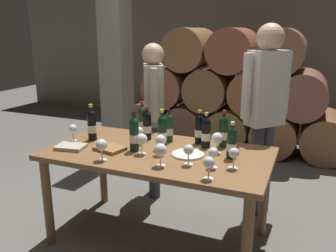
{
  "coord_description": "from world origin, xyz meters",
  "views": [
    {
      "loc": [
        1.04,
        -2.31,
        1.66
      ],
      "look_at": [
        0.0,
        0.2,
        0.91
      ],
      "focal_mm": 37.39,
      "sensor_mm": 36.0,
      "label": 1
    }
  ],
  "objects_px": {
    "wine_glass_10": "(161,150)",
    "taster_seated_left": "(154,108)",
    "wine_bottle_6": "(206,132)",
    "wine_glass_3": "(142,140)",
    "wine_glass_8": "(213,154)",
    "wine_bottle_7": "(92,125)",
    "sommelier_presenting": "(265,104)",
    "tasting_notebook": "(71,147)",
    "wine_bottle_9": "(169,128)",
    "wine_bottle_4": "(162,132)",
    "wine_bottle_5": "(232,142)",
    "wine_glass_5": "(101,146)",
    "wine_bottle_8": "(134,134)",
    "wine_glass_2": "(139,132)",
    "serving_plate": "(188,154)",
    "wine_bottle_3": "(142,121)",
    "leather_ledger": "(110,149)",
    "wine_glass_9": "(161,141)",
    "wine_bottle_1": "(147,125)",
    "wine_glass_6": "(234,154)",
    "wine_bottle_0": "(223,131)",
    "wine_glass_0": "(73,129)",
    "wine_glass_4": "(189,151)",
    "wine_bottle_2": "(199,129)",
    "wine_glass_1": "(209,163)",
    "dining_table": "(158,162)"
  },
  "relations": [
    {
      "from": "wine_glass_10",
      "to": "taster_seated_left",
      "type": "distance_m",
      "value": 1.11
    },
    {
      "from": "wine_bottle_6",
      "to": "wine_glass_3",
      "type": "xyz_separation_m",
      "value": [
        -0.39,
        -0.34,
        -0.01
      ]
    },
    {
      "from": "wine_glass_8",
      "to": "wine_bottle_7",
      "type": "bearing_deg",
      "value": 168.92
    },
    {
      "from": "wine_bottle_6",
      "to": "sommelier_presenting",
      "type": "height_order",
      "value": "sommelier_presenting"
    },
    {
      "from": "tasting_notebook",
      "to": "wine_bottle_9",
      "type": "bearing_deg",
      "value": 26.38
    },
    {
      "from": "sommelier_presenting",
      "to": "taster_seated_left",
      "type": "bearing_deg",
      "value": -178.37
    },
    {
      "from": "wine_bottle_4",
      "to": "wine_glass_10",
      "type": "relative_size",
      "value": 1.94
    },
    {
      "from": "wine_bottle_5",
      "to": "wine_glass_5",
      "type": "height_order",
      "value": "wine_bottle_5"
    },
    {
      "from": "wine_bottle_8",
      "to": "wine_glass_10",
      "type": "height_order",
      "value": "wine_bottle_8"
    },
    {
      "from": "wine_glass_2",
      "to": "serving_plate",
      "type": "relative_size",
      "value": 0.61
    },
    {
      "from": "wine_bottle_3",
      "to": "leather_ledger",
      "type": "bearing_deg",
      "value": -95.6
    },
    {
      "from": "sommelier_presenting",
      "to": "wine_glass_9",
      "type": "bearing_deg",
      "value": -127.79
    },
    {
      "from": "wine_bottle_3",
      "to": "wine_bottle_9",
      "type": "bearing_deg",
      "value": -16.72
    },
    {
      "from": "wine_bottle_1",
      "to": "wine_glass_6",
      "type": "bearing_deg",
      "value": -24.13
    },
    {
      "from": "wine_bottle_1",
      "to": "wine_bottle_4",
      "type": "bearing_deg",
      "value": -37.59
    },
    {
      "from": "wine_bottle_0",
      "to": "wine_glass_0",
      "type": "relative_size",
      "value": 2.06
    },
    {
      "from": "wine_glass_4",
      "to": "wine_glass_10",
      "type": "bearing_deg",
      "value": -150.44
    },
    {
      "from": "wine_glass_3",
      "to": "wine_bottle_0",
      "type": "bearing_deg",
      "value": 38.15
    },
    {
      "from": "wine_bottle_8",
      "to": "wine_glass_9",
      "type": "bearing_deg",
      "value": -2.3
    },
    {
      "from": "wine_bottle_7",
      "to": "wine_glass_0",
      "type": "bearing_deg",
      "value": -144.93
    },
    {
      "from": "wine_bottle_2",
      "to": "wine_bottle_3",
      "type": "xyz_separation_m",
      "value": [
        -0.54,
        0.04,
        0.01
      ]
    },
    {
      "from": "wine_bottle_9",
      "to": "wine_glass_2",
      "type": "distance_m",
      "value": 0.25
    },
    {
      "from": "wine_bottle_3",
      "to": "wine_glass_2",
      "type": "height_order",
      "value": "wine_bottle_3"
    },
    {
      "from": "wine_bottle_1",
      "to": "taster_seated_left",
      "type": "bearing_deg",
      "value": 108.42
    },
    {
      "from": "wine_bottle_1",
      "to": "wine_glass_1",
      "type": "distance_m",
      "value": 0.93
    },
    {
      "from": "wine_glass_8",
      "to": "serving_plate",
      "type": "height_order",
      "value": "wine_glass_8"
    },
    {
      "from": "wine_bottle_1",
      "to": "wine_bottle_3",
      "type": "distance_m",
      "value": 0.14
    },
    {
      "from": "wine_bottle_2",
      "to": "wine_glass_0",
      "type": "height_order",
      "value": "wine_bottle_2"
    },
    {
      "from": "wine_bottle_6",
      "to": "wine_glass_10",
      "type": "height_order",
      "value": "wine_bottle_6"
    },
    {
      "from": "wine_glass_2",
      "to": "wine_glass_4",
      "type": "height_order",
      "value": "same"
    },
    {
      "from": "wine_bottle_4",
      "to": "tasting_notebook",
      "type": "height_order",
      "value": "wine_bottle_4"
    },
    {
      "from": "leather_ledger",
      "to": "wine_glass_5",
      "type": "bearing_deg",
      "value": -59.7
    },
    {
      "from": "wine_glass_4",
      "to": "wine_glass_10",
      "type": "distance_m",
      "value": 0.19
    },
    {
      "from": "wine_bottle_4",
      "to": "wine_bottle_8",
      "type": "height_order",
      "value": "wine_bottle_4"
    },
    {
      "from": "wine_bottle_6",
      "to": "tasting_notebook",
      "type": "distance_m",
      "value": 1.06
    },
    {
      "from": "dining_table",
      "to": "wine_bottle_7",
      "type": "xyz_separation_m",
      "value": [
        -0.63,
        0.05,
        0.22
      ]
    },
    {
      "from": "wine_bottle_1",
      "to": "wine_bottle_6",
      "type": "bearing_deg",
      "value": -1.4
    },
    {
      "from": "wine_glass_0",
      "to": "wine_glass_6",
      "type": "distance_m",
      "value": 1.37
    },
    {
      "from": "wine_bottle_0",
      "to": "wine_glass_2",
      "type": "relative_size",
      "value": 2.02
    },
    {
      "from": "serving_plate",
      "to": "wine_glass_8",
      "type": "bearing_deg",
      "value": -35.66
    },
    {
      "from": "wine_bottle_0",
      "to": "wine_glass_0",
      "type": "distance_m",
      "value": 1.24
    },
    {
      "from": "wine_glass_2",
      "to": "taster_seated_left",
      "type": "xyz_separation_m",
      "value": [
        -0.16,
        0.63,
        0.06
      ]
    },
    {
      "from": "wine_bottle_2",
      "to": "wine_bottle_4",
      "type": "bearing_deg",
      "value": -135.95
    },
    {
      "from": "wine_glass_4",
      "to": "wine_glass_6",
      "type": "bearing_deg",
      "value": 10.26
    },
    {
      "from": "wine_glass_8",
      "to": "tasting_notebook",
      "type": "distance_m",
      "value": 1.14
    },
    {
      "from": "sommelier_presenting",
      "to": "wine_glass_4",
      "type": "bearing_deg",
      "value": -112.07
    },
    {
      "from": "wine_bottle_5",
      "to": "wine_glass_1",
      "type": "height_order",
      "value": "wine_bottle_5"
    },
    {
      "from": "wine_glass_5",
      "to": "wine_glass_3",
      "type": "bearing_deg",
      "value": 47.83
    },
    {
      "from": "wine_glass_1",
      "to": "wine_glass_4",
      "type": "xyz_separation_m",
      "value": [
        -0.19,
        0.18,
        -0.0
      ]
    },
    {
      "from": "wine_bottle_1",
      "to": "wine_glass_4",
      "type": "height_order",
      "value": "wine_bottle_1"
    }
  ]
}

